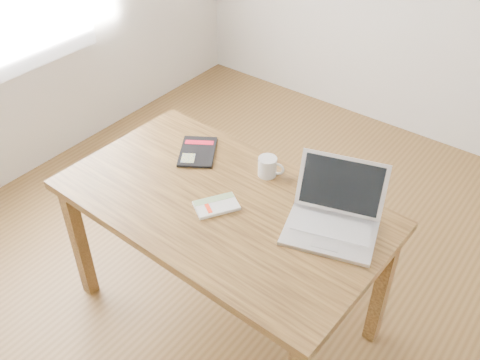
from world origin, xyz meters
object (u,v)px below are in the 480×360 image
Objects in this scene: desk at (223,216)px; black_guidebook at (197,152)px; white_guidebook at (216,206)px; coffee_mug at (268,166)px; laptop at (334,216)px.

black_guidebook is (-0.32, 0.21, 0.10)m from desk.
white_guidebook reaches higher than black_guidebook.
black_guidebook is 0.38m from coffee_mug.
black_guidebook is 2.43× the size of coffee_mug.
coffee_mug reaches higher than desk.
laptop reaches higher than white_guidebook.
coffee_mug is at bearing 81.25° from desk.
laptop is (0.77, -0.05, 0.04)m from black_guidebook.
coffee_mug is (0.05, 0.31, 0.04)m from white_guidebook.
white_guidebook is at bearing -70.98° from black_guidebook.
desk is 4.90× the size of black_guidebook.
desk is 3.25× the size of laptop.
desk is at bearing -116.32° from coffee_mug.
white_guidebook is at bearing -113.86° from coffee_mug.
laptop is at bearing 56.01° from white_guidebook.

